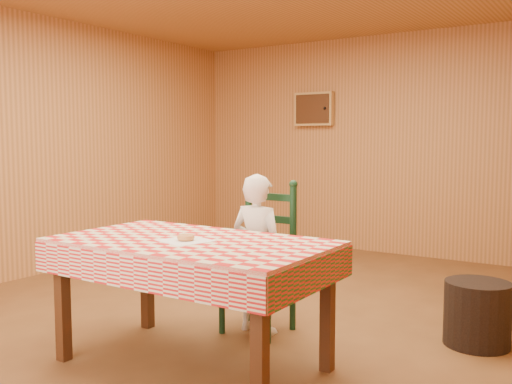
% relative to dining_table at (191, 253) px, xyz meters
% --- Properties ---
extents(ground, '(6.00, 6.00, 0.00)m').
position_rel_dining_table_xyz_m(ground, '(-0.29, 0.96, -0.69)').
color(ground, brown).
rests_on(ground, ground).
extents(cabin_walls, '(5.10, 6.05, 2.65)m').
position_rel_dining_table_xyz_m(cabin_walls, '(-0.30, 1.50, 1.14)').
color(cabin_walls, '#BB7C43').
rests_on(cabin_walls, ground).
extents(dining_table, '(1.66, 0.96, 0.77)m').
position_rel_dining_table_xyz_m(dining_table, '(0.00, 0.00, 0.00)').
color(dining_table, '#472613').
rests_on(dining_table, ground).
extents(ladder_chair, '(0.44, 0.40, 1.08)m').
position_rel_dining_table_xyz_m(ladder_chair, '(0.00, 0.79, -0.18)').
color(ladder_chair, black).
rests_on(ladder_chair, ground).
extents(seated_child, '(0.41, 0.27, 1.12)m').
position_rel_dining_table_xyz_m(seated_child, '(-0.00, 0.73, -0.13)').
color(seated_child, white).
rests_on(seated_child, ground).
extents(napkin, '(0.32, 0.32, 0.00)m').
position_rel_dining_table_xyz_m(napkin, '(-0.00, -0.05, 0.08)').
color(napkin, white).
rests_on(napkin, dining_table).
extents(donut, '(0.14, 0.14, 0.04)m').
position_rel_dining_table_xyz_m(donut, '(-0.00, -0.05, 0.10)').
color(donut, '#C88447').
rests_on(donut, napkin).
extents(storage_bin, '(0.53, 0.53, 0.43)m').
position_rel_dining_table_xyz_m(storage_bin, '(1.37, 1.29, -0.47)').
color(storage_bin, black).
rests_on(storage_bin, ground).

